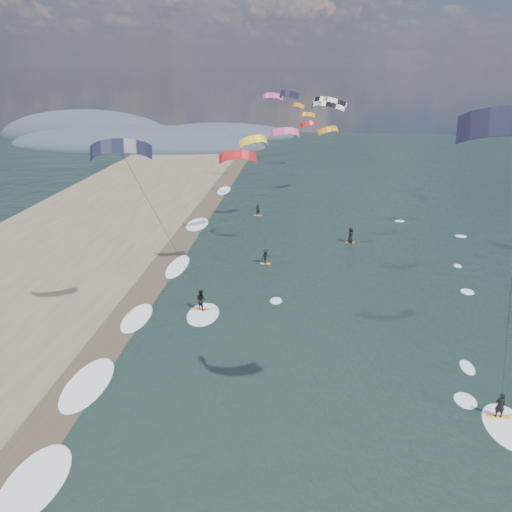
# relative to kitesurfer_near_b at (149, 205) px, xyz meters

# --- Properties ---
(ground) EXTENTS (260.00, 260.00, 0.00)m
(ground) POSITION_rel_kitesurfer_near_b_xyz_m (8.53, -12.65, -10.23)
(ground) COLOR black
(ground) RESTS_ON ground
(wet_sand_strip) EXTENTS (3.00, 240.00, 0.00)m
(wet_sand_strip) POSITION_rel_kitesurfer_near_b_xyz_m (-3.47, -2.65, -10.23)
(wet_sand_strip) COLOR #382D23
(wet_sand_strip) RESTS_ON ground
(coastal_hills) EXTENTS (80.00, 41.00, 15.00)m
(coastal_hills) POSITION_rel_kitesurfer_near_b_xyz_m (-36.31, 95.21, -10.23)
(coastal_hills) COLOR #3D4756
(coastal_hills) RESTS_ON ground
(kitesurfer_near_b) EXTENTS (7.19, 8.62, 15.43)m
(kitesurfer_near_b) POSITION_rel_kitesurfer_near_b_xyz_m (0.00, 0.00, 0.00)
(kitesurfer_near_b) COLOR orange
(kitesurfer_near_b) RESTS_ON ground
(far_kitesurfers) EXTENTS (12.77, 17.83, 1.84)m
(far_kitesurfers) POSITION_rel_kitesurfer_near_b_xyz_m (10.36, 20.68, -9.38)
(far_kitesurfers) COLOR orange
(far_kitesurfers) RESTS_ON ground
(bg_kite_field) EXTENTS (13.45, 66.26, 8.79)m
(bg_kite_field) POSITION_rel_kitesurfer_near_b_xyz_m (8.62, 40.22, 1.95)
(bg_kite_field) COLOR orange
(bg_kite_field) RESTS_ON ground
(shoreline_surf) EXTENTS (2.40, 79.40, 0.11)m
(shoreline_surf) POSITION_rel_kitesurfer_near_b_xyz_m (-2.27, 2.10, -10.23)
(shoreline_surf) COLOR white
(shoreline_surf) RESTS_ON ground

